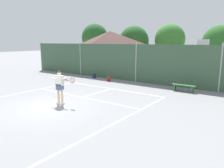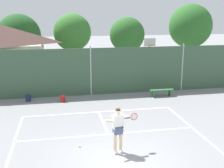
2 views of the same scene
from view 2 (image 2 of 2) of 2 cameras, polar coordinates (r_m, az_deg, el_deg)
The scene contains 11 objects.
ground_plane at distance 10.75m, azimuth 1.70°, elevation -15.57°, with size 120.00×120.00×0.00m, color gray.
court_markings at distance 11.31m, azimuth 0.96°, elevation -13.96°, with size 8.30×11.10×0.01m.
chainlink_fence at distance 18.60m, azimuth -4.34°, elevation 2.50°, with size 26.09×0.09×3.31m.
basketball_hoop at distance 21.57m, azimuth 7.61°, elevation 6.00°, with size 0.90×0.67×3.55m.
clubhouse_building at distance 23.65m, azimuth -21.74°, elevation 5.97°, with size 6.89×4.99×4.58m.
treeline_backdrop at distance 27.15m, azimuth -6.69°, elevation 10.67°, with size 27.78×3.99×6.32m.
tennis_player at distance 10.89m, azimuth 1.27°, elevation -8.64°, with size 1.40×0.46×1.85m.
tennis_ball at distance 11.82m, azimuth -6.65°, elevation -12.57°, with size 0.07×0.07×0.07m, color #CCE033.
backpack_navy at distance 18.24m, azimuth -16.78°, elevation -2.81°, with size 0.32×0.29×0.46m.
backpack_red at distance 17.61m, azimuth -10.08°, elevation -3.02°, with size 0.33×0.32×0.46m.
courtside_bench at distance 18.74m, azimuth 10.09°, elevation -1.44°, with size 1.60×0.36×0.48m.
Camera 2 is at (-2.08, -9.10, 5.34)m, focal length 44.75 mm.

